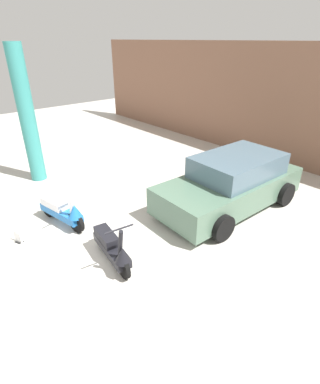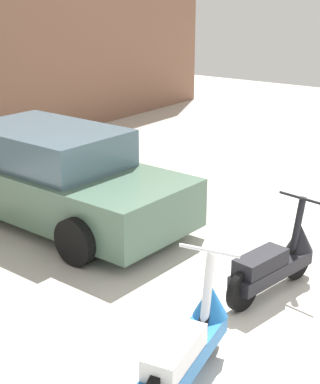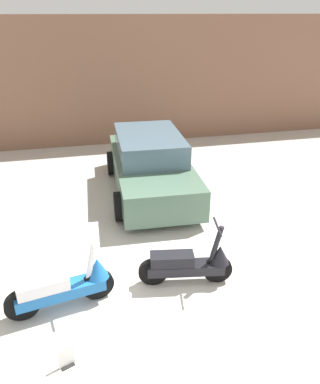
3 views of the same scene
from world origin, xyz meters
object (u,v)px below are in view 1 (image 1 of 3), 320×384
Objects in this scene: scooter_front_left at (62,210)px; scooter_front_right at (113,248)px; car_rear_left at (231,183)px; support_column_side at (27,117)px; placard_near_left_scooter at (18,237)px.

scooter_front_left reaches higher than scooter_front_right.
car_rear_left is at bearing 50.52° from scooter_front_left.
scooter_front_right is at bearing 0.87° from car_rear_left.
car_rear_left is 5.82m from support_column_side.
scooter_front_right is (1.85, 0.11, -0.02)m from scooter_front_left.
scooter_front_right is 2.20m from placard_near_left_scooter.
placard_near_left_scooter is 0.07× the size of support_column_side.
car_rear_left is 4.99m from placard_near_left_scooter.
placard_near_left_scooter is (-1.87, -1.13, -0.24)m from scooter_front_right.
car_rear_left reaches higher than scooter_front_left.
scooter_front_left is 1.05× the size of scooter_front_right.
scooter_front_left is 3.30m from support_column_side.
support_column_side is at bearing 151.22° from placard_near_left_scooter.
car_rear_left reaches higher than placard_near_left_scooter.
scooter_front_right is 5.00m from support_column_side.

